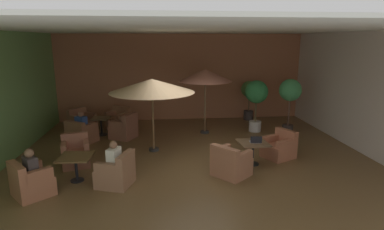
# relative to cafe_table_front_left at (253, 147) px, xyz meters

# --- Properties ---
(ground_plane) EXTENTS (10.52, 10.04, 0.02)m
(ground_plane) POSITION_rel_cafe_table_front_left_xyz_m (-1.60, 0.47, -0.53)
(ground_plane) COLOR brown
(wall_back_brick) EXTENTS (10.52, 0.08, 3.64)m
(wall_back_brick) POSITION_rel_cafe_table_front_left_xyz_m (-1.60, 5.45, 1.30)
(wall_back_brick) COLOR #A26241
(wall_back_brick) RESTS_ON ground_plane
(wall_right_plain) EXTENTS (0.08, 10.04, 3.64)m
(wall_right_plain) POSITION_rel_cafe_table_front_left_xyz_m (3.62, 0.47, 1.30)
(wall_right_plain) COLOR silver
(wall_right_plain) RESTS_ON ground_plane
(ceiling_slab) EXTENTS (10.52, 10.04, 0.06)m
(ceiling_slab) POSITION_rel_cafe_table_front_left_xyz_m (-1.60, 0.47, 3.15)
(ceiling_slab) COLOR silver
(ceiling_slab) RESTS_ON wall_back_brick
(cafe_table_front_left) EXTENTS (0.83, 0.83, 0.64)m
(cafe_table_front_left) POSITION_rel_cafe_table_front_left_xyz_m (0.00, 0.00, 0.00)
(cafe_table_front_left) COLOR black
(cafe_table_front_left) RESTS_ON ground_plane
(armchair_front_left_north) EXTENTS (1.12, 1.12, 0.83)m
(armchair_front_left_north) POSITION_rel_cafe_table_front_left_xyz_m (-0.78, -0.68, -0.20)
(armchair_front_left_north) COLOR #A36749
(armchair_front_left_north) RESTS_ON ground_plane
(armchair_front_left_east) EXTENTS (1.04, 1.02, 0.81)m
(armchair_front_left_east) POSITION_rel_cafe_table_front_left_xyz_m (0.94, 0.45, -0.21)
(armchair_front_left_east) COLOR #A25D40
(armchair_front_left_east) RESTS_ON ground_plane
(cafe_table_front_right) EXTENTS (0.68, 0.68, 0.64)m
(cafe_table_front_right) POSITION_rel_cafe_table_front_left_xyz_m (-4.67, 3.32, -0.06)
(cafe_table_front_right) COLOR black
(cafe_table_front_right) RESTS_ON ground_plane
(armchair_front_right_north) EXTENTS (1.07, 1.07, 0.78)m
(armchair_front_right_north) POSITION_rel_cafe_table_front_left_xyz_m (-5.18, 2.47, -0.21)
(armchair_front_right_north) COLOR #9D6345
(armchair_front_right_north) RESTS_ON ground_plane
(armchair_front_right_east) EXTENTS (1.04, 1.02, 0.90)m
(armchair_front_right_east) POSITION_rel_cafe_table_front_left_xyz_m (-3.80, 2.83, -0.18)
(armchair_front_right_east) COLOR #985D47
(armchair_front_right_east) RESTS_ON ground_plane
(armchair_front_right_south) EXTENTS (1.05, 1.02, 0.83)m
(armchair_front_right_south) POSITION_rel_cafe_table_front_left_xyz_m (-4.16, 4.16, -0.20)
(armchair_front_right_south) COLOR #9F6647
(armchair_front_right_south) RESTS_ON ground_plane
(armchair_front_right_west) EXTENTS (1.10, 1.11, 0.86)m
(armchair_front_right_west) POSITION_rel_cafe_table_front_left_xyz_m (-5.48, 3.90, -0.20)
(armchair_front_right_west) COLOR #935C41
(armchair_front_right_west) RESTS_ON ground_plane
(cafe_table_mid_center) EXTENTS (0.79, 0.79, 0.64)m
(cafe_table_mid_center) POSITION_rel_cafe_table_front_left_xyz_m (-4.61, -0.60, 0.01)
(cafe_table_mid_center) COLOR black
(cafe_table_mid_center) RESTS_ON ground_plane
(armchair_mid_center_north) EXTENTS (0.86, 0.86, 0.87)m
(armchair_mid_center_north) POSITION_rel_cafe_table_front_left_xyz_m (-4.86, 0.43, -0.19)
(armchair_mid_center_north) COLOR #995B43
(armchair_mid_center_north) RESTS_ON ground_plane
(armchair_mid_center_east) EXTENTS (1.06, 1.07, 0.82)m
(armchair_mid_center_east) POSITION_rel_cafe_table_front_left_xyz_m (-5.42, -1.28, -0.20)
(armchair_mid_center_east) COLOR #A16040
(armchair_mid_center_east) RESTS_ON ground_plane
(armchair_mid_center_south) EXTENTS (0.95, 0.94, 0.82)m
(armchair_mid_center_south) POSITION_rel_cafe_table_front_left_xyz_m (-3.61, -0.94, -0.20)
(armchair_mid_center_south) COLOR #956749
(armchair_mid_center_south) RESTS_ON ground_plane
(patio_umbrella_tall_red) EXTENTS (1.94, 1.94, 2.37)m
(patio_umbrella_tall_red) POSITION_rel_cafe_table_front_left_xyz_m (-0.89, 3.17, 1.62)
(patio_umbrella_tall_red) COLOR #2D2D2D
(patio_umbrella_tall_red) RESTS_ON ground_plane
(patio_umbrella_center_beige) EXTENTS (2.57, 2.57, 2.25)m
(patio_umbrella_center_beige) POSITION_rel_cafe_table_front_left_xyz_m (-2.75, 1.41, 1.53)
(patio_umbrella_center_beige) COLOR #2D2D2D
(patio_umbrella_center_beige) RESTS_ON ground_plane
(potted_tree_left_corner) EXTENTS (0.81, 0.81, 2.02)m
(potted_tree_left_corner) POSITION_rel_cafe_table_front_left_xyz_m (2.19, 2.87, 0.96)
(potted_tree_left_corner) COLOR #372C2B
(potted_tree_left_corner) RESTS_ON ground_plane
(potted_tree_mid_left) EXTENTS (0.70, 0.70, 1.69)m
(potted_tree_mid_left) POSITION_rel_cafe_table_front_left_xyz_m (1.28, 4.98, 0.64)
(potted_tree_mid_left) COLOR #39312F
(potted_tree_mid_left) RESTS_ON ground_plane
(potted_tree_mid_right) EXTENTS (0.85, 0.85, 1.94)m
(potted_tree_mid_right) POSITION_rel_cafe_table_front_left_xyz_m (1.04, 3.21, 0.84)
(potted_tree_mid_right) COLOR silver
(potted_tree_mid_right) RESTS_ON ground_plane
(patron_blue_shirt) EXTENTS (0.41, 0.43, 0.65)m
(patron_blue_shirt) POSITION_rel_cafe_table_front_left_xyz_m (-5.39, -1.25, 0.21)
(patron_blue_shirt) COLOR #3F3634
(patron_blue_shirt) RESTS_ON ground_plane
(patron_by_window) EXTENTS (0.33, 0.43, 0.65)m
(patron_by_window) POSITION_rel_cafe_table_front_left_xyz_m (-3.64, -0.93, 0.21)
(patron_by_window) COLOR silver
(patron_by_window) RESTS_ON ground_plane
(patron_with_friend) EXTENTS (0.42, 0.38, 0.64)m
(patron_with_friend) POSITION_rel_cafe_table_front_left_xyz_m (-5.17, 2.50, 0.18)
(patron_with_friend) COLOR #304F9A
(patron_with_friend) RESTS_ON ground_plane
(iced_drink_cup) EXTENTS (0.08, 0.08, 0.11)m
(iced_drink_cup) POSITION_rel_cafe_table_front_left_xyz_m (-0.02, -0.01, 0.18)
(iced_drink_cup) COLOR white
(iced_drink_cup) RESTS_ON cafe_table_front_left
(open_laptop) EXTENTS (0.33, 0.26, 0.20)m
(open_laptop) POSITION_rel_cafe_table_front_left_xyz_m (0.06, -0.04, 0.17)
(open_laptop) COLOR #9EA0A5
(open_laptop) RESTS_ON cafe_table_front_left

